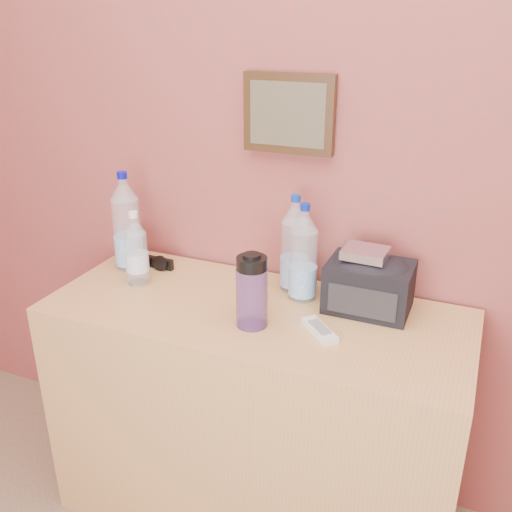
{
  "coord_description": "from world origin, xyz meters",
  "views": [
    {
      "loc": [
        0.37,
        0.25,
        1.7
      ],
      "look_at": [
        -0.25,
        1.71,
        1.01
      ],
      "focal_mm": 40.0,
      "sensor_mm": 36.0,
      "label": 1
    }
  ],
  "objects_px": {
    "pet_large_b": "(294,248)",
    "dresser": "(255,416)",
    "toiletry_bag": "(369,283)",
    "foil_packet": "(365,253)",
    "sunglasses": "(154,262)",
    "pet_large_c": "(303,258)",
    "pet_small": "(136,252)",
    "nalgene_bottle": "(252,291)",
    "ac_remote": "(319,330)",
    "pet_large_a": "(127,226)"
  },
  "relations": [
    {
      "from": "pet_large_b",
      "to": "foil_packet",
      "type": "bearing_deg",
      "value": -11.94
    },
    {
      "from": "pet_small",
      "to": "toiletry_bag",
      "type": "bearing_deg",
      "value": 9.15
    },
    {
      "from": "pet_large_b",
      "to": "dresser",
      "type": "bearing_deg",
      "value": -107.19
    },
    {
      "from": "pet_large_b",
      "to": "ac_remote",
      "type": "bearing_deg",
      "value": -56.09
    },
    {
      "from": "pet_large_c",
      "to": "pet_small",
      "type": "xyz_separation_m",
      "value": [
        -0.55,
        -0.12,
        -0.03
      ]
    },
    {
      "from": "toiletry_bag",
      "to": "foil_packet",
      "type": "xyz_separation_m",
      "value": [
        -0.02,
        -0.0,
        0.1
      ]
    },
    {
      "from": "nalgene_bottle",
      "to": "foil_packet",
      "type": "xyz_separation_m",
      "value": [
        0.28,
        0.23,
        0.08
      ]
    },
    {
      "from": "pet_large_a",
      "to": "nalgene_bottle",
      "type": "height_order",
      "value": "pet_large_a"
    },
    {
      "from": "ac_remote",
      "to": "dresser",
      "type": "bearing_deg",
      "value": -150.65
    },
    {
      "from": "pet_large_b",
      "to": "pet_small",
      "type": "xyz_separation_m",
      "value": [
        -0.5,
        -0.17,
        -0.03
      ]
    },
    {
      "from": "pet_small",
      "to": "ac_remote",
      "type": "bearing_deg",
      "value": -6.83
    },
    {
      "from": "dresser",
      "to": "foil_packet",
      "type": "xyz_separation_m",
      "value": [
        0.31,
        0.14,
        0.61
      ]
    },
    {
      "from": "pet_large_c",
      "to": "nalgene_bottle",
      "type": "height_order",
      "value": "pet_large_c"
    },
    {
      "from": "sunglasses",
      "to": "ac_remote",
      "type": "height_order",
      "value": "sunglasses"
    },
    {
      "from": "nalgene_bottle",
      "to": "toiletry_bag",
      "type": "bearing_deg",
      "value": 38.48
    },
    {
      "from": "pet_large_a",
      "to": "toiletry_bag",
      "type": "height_order",
      "value": "pet_large_a"
    },
    {
      "from": "pet_large_c",
      "to": "sunglasses",
      "type": "xyz_separation_m",
      "value": [
        -0.58,
        0.02,
        -0.12
      ]
    },
    {
      "from": "toiletry_bag",
      "to": "dresser",
      "type": "bearing_deg",
      "value": -155.95
    },
    {
      "from": "ac_remote",
      "to": "foil_packet",
      "type": "distance_m",
      "value": 0.28
    },
    {
      "from": "sunglasses",
      "to": "foil_packet",
      "type": "relative_size",
      "value": 1.17
    },
    {
      "from": "pet_large_a",
      "to": "toiletry_bag",
      "type": "xyz_separation_m",
      "value": [
        0.87,
        0.02,
        -0.07
      ]
    },
    {
      "from": "pet_large_a",
      "to": "nalgene_bottle",
      "type": "relative_size",
      "value": 1.55
    },
    {
      "from": "pet_large_c",
      "to": "nalgene_bottle",
      "type": "xyz_separation_m",
      "value": [
        -0.08,
        -0.23,
        -0.03
      ]
    },
    {
      "from": "pet_large_c",
      "to": "foil_packet",
      "type": "height_order",
      "value": "pet_large_c"
    },
    {
      "from": "pet_large_b",
      "to": "nalgene_bottle",
      "type": "xyz_separation_m",
      "value": [
        -0.03,
        -0.28,
        -0.03
      ]
    },
    {
      "from": "toiletry_bag",
      "to": "foil_packet",
      "type": "distance_m",
      "value": 0.1
    },
    {
      "from": "pet_large_b",
      "to": "pet_large_c",
      "type": "height_order",
      "value": "pet_large_b"
    },
    {
      "from": "sunglasses",
      "to": "pet_large_b",
      "type": "bearing_deg",
      "value": 6.09
    },
    {
      "from": "toiletry_bag",
      "to": "foil_packet",
      "type": "height_order",
      "value": "foil_packet"
    },
    {
      "from": "nalgene_bottle",
      "to": "pet_small",
      "type": "bearing_deg",
      "value": 166.79
    },
    {
      "from": "ac_remote",
      "to": "pet_large_a",
      "type": "bearing_deg",
      "value": -149.18
    },
    {
      "from": "nalgene_bottle",
      "to": "pet_large_b",
      "type": "bearing_deg",
      "value": 83.75
    },
    {
      "from": "pet_small",
      "to": "ac_remote",
      "type": "distance_m",
      "value": 0.69
    },
    {
      "from": "foil_packet",
      "to": "sunglasses",
      "type": "bearing_deg",
      "value": 178.77
    },
    {
      "from": "nalgene_bottle",
      "to": "pet_large_a",
      "type": "bearing_deg",
      "value": 159.69
    },
    {
      "from": "ac_remote",
      "to": "pet_large_b",
      "type": "bearing_deg",
      "value": 168.0
    },
    {
      "from": "dresser",
      "to": "foil_packet",
      "type": "relative_size",
      "value": 10.12
    },
    {
      "from": "sunglasses",
      "to": "dresser",
      "type": "bearing_deg",
      "value": -16.33
    },
    {
      "from": "pet_large_c",
      "to": "toiletry_bag",
      "type": "bearing_deg",
      "value": 2.11
    },
    {
      "from": "nalgene_bottle",
      "to": "sunglasses",
      "type": "bearing_deg",
      "value": 153.44
    },
    {
      "from": "nalgene_bottle",
      "to": "foil_packet",
      "type": "relative_size",
      "value": 1.75
    },
    {
      "from": "toiletry_bag",
      "to": "nalgene_bottle",
      "type": "bearing_deg",
      "value": -141.46
    },
    {
      "from": "pet_large_c",
      "to": "ac_remote",
      "type": "relative_size",
      "value": 2.21
    },
    {
      "from": "toiletry_bag",
      "to": "ac_remote",
      "type": "bearing_deg",
      "value": -114.74
    },
    {
      "from": "dresser",
      "to": "pet_large_a",
      "type": "relative_size",
      "value": 3.73
    },
    {
      "from": "sunglasses",
      "to": "foil_packet",
      "type": "distance_m",
      "value": 0.79
    },
    {
      "from": "dresser",
      "to": "nalgene_bottle",
      "type": "relative_size",
      "value": 5.8
    },
    {
      "from": "pet_large_b",
      "to": "sunglasses",
      "type": "bearing_deg",
      "value": -176.16
    },
    {
      "from": "dresser",
      "to": "ac_remote",
      "type": "distance_m",
      "value": 0.49
    },
    {
      "from": "pet_large_b",
      "to": "pet_large_c",
      "type": "relative_size",
      "value": 1.02
    }
  ]
}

